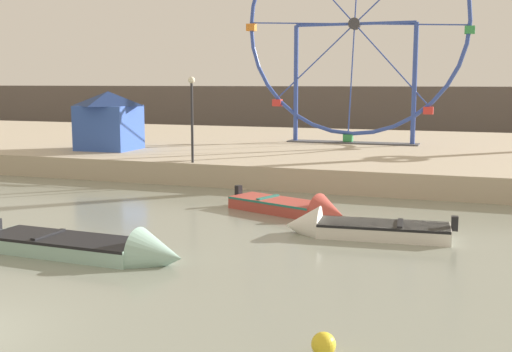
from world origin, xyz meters
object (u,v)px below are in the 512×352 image
motorboat_seafoam (102,249)px  ferris_wheel_blue_frame (355,27)px  carnival_booth_blue_tent (109,119)px  motorboat_faded_red (297,208)px  motorboat_white_red_stripe (351,228)px  mooring_buoy_orange (324,344)px  promenade_lamp_near (192,107)px

motorboat_seafoam → ferris_wheel_blue_frame: ferris_wheel_blue_frame is taller
carnival_booth_blue_tent → motorboat_faded_red: bearing=-34.7°
motorboat_white_red_stripe → carnival_booth_blue_tent: 19.63m
ferris_wheel_blue_frame → mooring_buoy_orange: (5.06, -28.51, -7.84)m
carnival_booth_blue_tent → promenade_lamp_near: bearing=-30.4°
motorboat_white_red_stripe → promenade_lamp_near: size_ratio=1.34×
motorboat_faded_red → mooring_buoy_orange: bearing=-51.3°
promenade_lamp_near → ferris_wheel_blue_frame: bearing=66.5°
ferris_wheel_blue_frame → promenade_lamp_near: ferris_wheel_blue_frame is taller
motorboat_white_red_stripe → ferris_wheel_blue_frame: (-3.78, 19.47, 7.81)m
motorboat_seafoam → carnival_booth_blue_tent: (-9.91, 16.12, 2.49)m
motorboat_seafoam → mooring_buoy_orange: 8.38m
motorboat_white_red_stripe → motorboat_faded_red: 3.57m
motorboat_white_red_stripe → mooring_buoy_orange: bearing=92.9°
motorboat_white_red_stripe → motorboat_seafoam: (-5.96, -4.83, 0.01)m
motorboat_white_red_stripe → carnival_booth_blue_tent: carnival_booth_blue_tent is taller
motorboat_seafoam → ferris_wheel_blue_frame: size_ratio=0.45×
carnival_booth_blue_tent → promenade_lamp_near: size_ratio=0.84×
motorboat_seafoam → mooring_buoy_orange: bearing=-27.8°
motorboat_seafoam → mooring_buoy_orange: motorboat_seafoam is taller
motorboat_faded_red → mooring_buoy_orange: motorboat_faded_red is taller
motorboat_faded_red → promenade_lamp_near: 8.85m
carnival_booth_blue_tent → motorboat_seafoam: bearing=-60.0°
motorboat_faded_red → ferris_wheel_blue_frame: bearing=115.1°
ferris_wheel_blue_frame → mooring_buoy_orange: size_ratio=31.65×
motorboat_faded_red → ferris_wheel_blue_frame: ferris_wheel_blue_frame is taller
motorboat_white_red_stripe → motorboat_seafoam: bearing=33.8°
ferris_wheel_blue_frame → carnival_booth_blue_tent: size_ratio=4.17×
ferris_wheel_blue_frame → promenade_lamp_near: 13.78m
promenade_lamp_near → mooring_buoy_orange: (10.26, -16.54, -3.44)m
mooring_buoy_orange → motorboat_seafoam: bearing=149.8°
carnival_booth_blue_tent → mooring_buoy_orange: bearing=-51.4°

